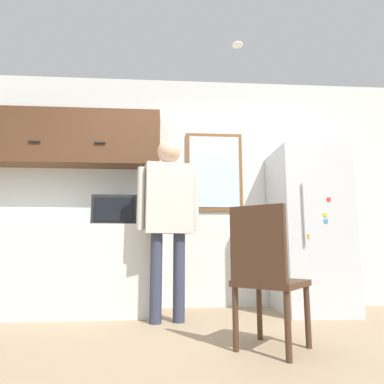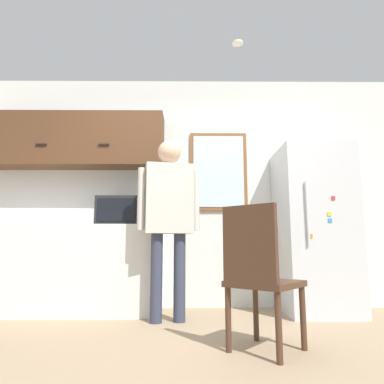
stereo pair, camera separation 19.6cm
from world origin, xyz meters
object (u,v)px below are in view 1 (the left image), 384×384
object	(u,v)px
chair	(265,271)
refrigerator	(309,229)
person	(168,208)
microwave	(121,211)

from	to	relation	value
chair	refrigerator	bearing A→B (deg)	-82.89
person	chair	xyz separation A→B (m)	(0.65, -0.92, -0.52)
chair	microwave	bearing A→B (deg)	-8.32
person	microwave	bearing A→B (deg)	129.91
microwave	chair	bearing A→B (deg)	-49.02
person	chair	bearing A→B (deg)	-65.67
microwave	refrigerator	world-z (taller)	refrigerator
microwave	refrigerator	size ratio (longest dim) A/B	0.32
microwave	person	xyz separation A→B (m)	(0.49, -0.40, -0.01)
refrigerator	chair	distance (m)	1.59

